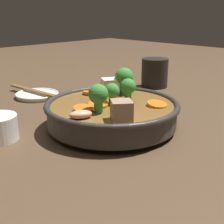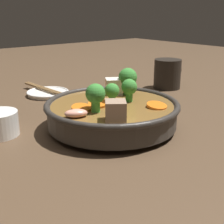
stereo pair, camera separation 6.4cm
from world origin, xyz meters
TOP-DOWN VIEW (x-y plane):
  - ground_plane at (0.00, 0.00)m, footprint 3.00×3.00m
  - stirfry_bowl at (0.00, 0.00)m, footprint 0.28×0.28m
  - side_saucer at (0.02, 0.32)m, footprint 0.12×0.12m
  - dark_mug at (0.36, 0.16)m, footprint 0.11×0.08m
  - chopsticks_pair at (0.02, 0.32)m, footprint 0.03×0.24m

SIDE VIEW (x-z plane):
  - ground_plane at x=0.00m, z-range 0.00..0.00m
  - side_saucer at x=0.02m, z-range 0.00..0.01m
  - chopsticks_pair at x=0.02m, z-range 0.01..0.02m
  - stirfry_bowl at x=0.00m, z-range -0.02..0.10m
  - dark_mug at x=0.36m, z-range 0.00..0.09m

